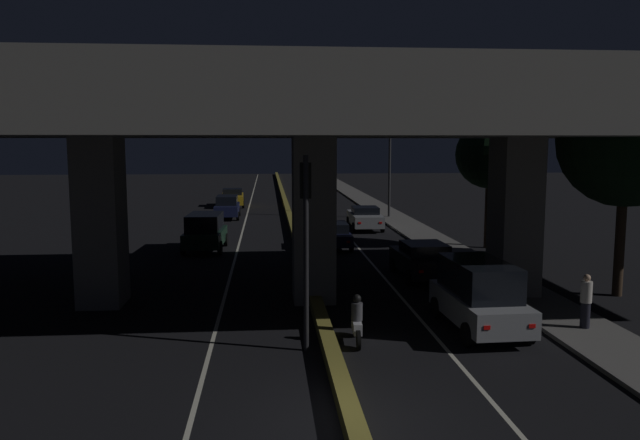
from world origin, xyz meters
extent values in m
plane|color=black|center=(0.00, 0.00, 0.00)|extent=(200.00, 200.00, 0.00)
cube|color=beige|center=(-3.22, 35.00, 0.00)|extent=(0.12, 126.00, 0.00)
cube|color=beige|center=(3.22, 35.00, 0.00)|extent=(0.12, 126.00, 0.00)
cube|color=olive|center=(0.00, 35.00, 0.18)|extent=(0.41, 126.00, 0.36)
cube|color=#5B5956|center=(7.73, 28.00, 0.06)|extent=(2.39, 126.00, 0.12)
cube|color=slate|center=(-7.36, 10.03, 2.90)|extent=(1.46, 1.78, 5.80)
cube|color=slate|center=(7.36, 10.03, 2.90)|extent=(1.46, 1.78, 5.80)
cube|color=slate|center=(0.00, 10.03, 2.90)|extent=(1.46, 1.78, 5.80)
cube|color=slate|center=(0.00, 10.03, 6.87)|extent=(36.21, 12.74, 2.13)
cube|color=#333335|center=(0.00, 10.03, 8.38)|extent=(36.21, 0.40, 0.90)
cylinder|color=black|center=(-0.61, 4.53, 2.65)|extent=(0.14, 0.14, 5.29)
cube|color=black|center=(-0.61, 4.71, 4.62)|extent=(0.30, 0.28, 0.95)
sphere|color=red|center=(-0.61, 4.86, 4.91)|extent=(0.18, 0.18, 0.18)
sphere|color=black|center=(-0.61, 4.86, 4.62)|extent=(0.18, 0.18, 0.18)
sphere|color=black|center=(-0.61, 4.86, 4.32)|extent=(0.18, 0.18, 0.18)
cylinder|color=#2D2D30|center=(7.41, 33.71, 3.72)|extent=(0.18, 0.18, 7.44)
cylinder|color=#2D2D30|center=(6.24, 33.71, 7.29)|extent=(2.34, 0.10, 0.10)
ellipsoid|color=#F2B759|center=(5.07, 33.71, 7.19)|extent=(0.56, 0.32, 0.24)
cube|color=gray|center=(4.69, 5.94, 0.72)|extent=(1.94, 4.41, 0.76)
cube|color=black|center=(4.68, 6.05, 1.59)|extent=(1.68, 3.19, 0.99)
cylinder|color=black|center=(3.76, 7.35, 0.34)|extent=(0.22, 0.69, 0.68)
cylinder|color=black|center=(5.51, 7.40, 0.34)|extent=(0.22, 0.69, 0.68)
cylinder|color=black|center=(3.86, 4.47, 0.34)|extent=(0.22, 0.69, 0.68)
cylinder|color=black|center=(5.61, 4.53, 0.34)|extent=(0.22, 0.69, 0.68)
cube|color=red|center=(4.13, 3.73, 0.76)|extent=(0.18, 0.04, 0.11)
cube|color=red|center=(5.39, 3.77, 0.76)|extent=(0.18, 0.04, 0.11)
cube|color=black|center=(4.82, 13.30, 0.67)|extent=(2.03, 4.24, 0.71)
cube|color=black|center=(4.82, 13.09, 1.26)|extent=(1.73, 2.06, 0.47)
cylinder|color=black|center=(3.84, 14.64, 0.32)|extent=(0.22, 0.64, 0.63)
cylinder|color=black|center=(5.69, 14.71, 0.32)|extent=(0.22, 0.64, 0.63)
cylinder|color=black|center=(3.94, 11.89, 0.32)|extent=(0.22, 0.64, 0.63)
cylinder|color=black|center=(5.79, 11.95, 0.32)|extent=(0.22, 0.64, 0.63)
cube|color=red|center=(4.22, 11.18, 0.71)|extent=(0.18, 0.04, 0.11)
cube|color=red|center=(5.55, 11.22, 0.71)|extent=(0.18, 0.04, 0.11)
cube|color=#141938|center=(1.83, 21.19, 0.59)|extent=(1.80, 4.29, 0.59)
cube|color=black|center=(1.83, 20.97, 1.12)|extent=(1.57, 2.06, 0.47)
cylinder|color=black|center=(0.97, 22.60, 0.30)|extent=(0.20, 0.60, 0.60)
cylinder|color=black|center=(2.71, 22.59, 0.30)|extent=(0.20, 0.60, 0.60)
cylinder|color=black|center=(0.95, 19.78, 0.30)|extent=(0.20, 0.60, 0.60)
cylinder|color=black|center=(2.69, 19.77, 0.30)|extent=(0.20, 0.60, 0.60)
cube|color=red|center=(1.20, 19.04, 0.62)|extent=(0.18, 0.03, 0.11)
cube|color=red|center=(2.44, 19.03, 0.62)|extent=(0.18, 0.03, 0.11)
cube|color=gray|center=(4.68, 27.96, 0.68)|extent=(1.93, 4.71, 0.72)
cube|color=black|center=(4.68, 27.84, 1.26)|extent=(1.66, 1.90, 0.44)
cylinder|color=black|center=(3.81, 29.52, 0.32)|extent=(0.21, 0.65, 0.65)
cylinder|color=black|center=(5.61, 29.49, 0.32)|extent=(0.21, 0.65, 0.65)
cylinder|color=black|center=(3.76, 26.44, 0.32)|extent=(0.21, 0.65, 0.65)
cylinder|color=black|center=(5.56, 26.40, 0.32)|extent=(0.21, 0.65, 0.65)
cube|color=red|center=(4.00, 25.63, 0.72)|extent=(0.18, 0.03, 0.11)
cube|color=red|center=(5.29, 25.60, 0.72)|extent=(0.18, 0.03, 0.11)
cube|color=black|center=(-4.87, 20.72, 0.71)|extent=(2.03, 4.20, 0.72)
cube|color=black|center=(-4.88, 20.61, 1.51)|extent=(1.76, 3.03, 0.87)
cylinder|color=black|center=(-4.02, 19.32, 0.35)|extent=(0.23, 0.71, 0.70)
cylinder|color=black|center=(-5.84, 19.40, 0.35)|extent=(0.23, 0.71, 0.70)
cylinder|color=black|center=(-3.90, 22.04, 0.35)|extent=(0.23, 0.71, 0.70)
cylinder|color=black|center=(-5.73, 22.11, 0.35)|extent=(0.23, 0.71, 0.70)
cube|color=white|center=(-4.13, 22.76, 0.60)|extent=(0.18, 0.04, 0.11)
cube|color=white|center=(-5.44, 22.81, 0.60)|extent=(0.18, 0.04, 0.11)
cube|color=#141938|center=(-4.60, 34.55, 0.69)|extent=(1.72, 4.23, 0.72)
cube|color=black|center=(-4.60, 34.55, 1.37)|extent=(1.50, 2.54, 0.64)
cylinder|color=black|center=(-3.77, 33.16, 0.33)|extent=(0.20, 0.65, 0.65)
cylinder|color=black|center=(-5.42, 33.15, 0.33)|extent=(0.20, 0.65, 0.65)
cylinder|color=black|center=(-3.78, 35.95, 0.33)|extent=(0.20, 0.65, 0.65)
cylinder|color=black|center=(-5.43, 35.94, 0.33)|extent=(0.20, 0.65, 0.65)
cube|color=white|center=(-4.02, 36.68, 0.58)|extent=(0.18, 0.03, 0.11)
cube|color=white|center=(-5.21, 36.67, 0.58)|extent=(0.18, 0.03, 0.11)
cube|color=gold|center=(-4.67, 43.20, 0.68)|extent=(2.05, 4.84, 0.73)
cube|color=black|center=(-4.68, 43.32, 1.30)|extent=(1.72, 1.97, 0.52)
cylinder|color=black|center=(-3.69, 41.66, 0.31)|extent=(0.22, 0.64, 0.63)
cylinder|color=black|center=(-5.54, 41.60, 0.31)|extent=(0.22, 0.64, 0.63)
cylinder|color=black|center=(-3.81, 44.81, 0.31)|extent=(0.22, 0.64, 0.63)
cylinder|color=black|center=(-5.65, 44.75, 0.31)|extent=(0.22, 0.64, 0.63)
cube|color=white|center=(-4.10, 45.63, 0.57)|extent=(0.18, 0.04, 0.11)
cube|color=white|center=(-5.42, 45.58, 0.57)|extent=(0.18, 0.04, 0.11)
cylinder|color=black|center=(0.89, 5.66, 0.27)|extent=(0.11, 0.54, 0.54)
cylinder|color=black|center=(0.81, 4.45, 0.27)|extent=(0.13, 0.55, 0.54)
cube|color=silver|center=(0.85, 5.06, 0.49)|extent=(0.29, 0.93, 0.32)
cylinder|color=#3F3F44|center=(0.85, 5.06, 0.90)|extent=(0.34, 0.34, 0.51)
sphere|color=black|center=(0.85, 5.06, 1.28)|extent=(0.24, 0.24, 0.24)
cube|color=red|center=(0.81, 4.41, 0.49)|extent=(0.08, 0.03, 0.08)
cylinder|color=black|center=(0.83, 13.34, 0.31)|extent=(0.12, 0.63, 0.63)
cylinder|color=black|center=(0.75, 12.04, 0.31)|extent=(0.14, 0.63, 0.63)
cube|color=maroon|center=(0.79, 12.69, 0.53)|extent=(0.30, 1.01, 0.32)
cylinder|color=navy|center=(0.79, 12.69, 0.99)|extent=(0.34, 0.34, 0.59)
sphere|color=silver|center=(0.79, 12.69, 1.40)|extent=(0.24, 0.24, 0.24)
cube|color=red|center=(0.74, 11.99, 0.53)|extent=(0.08, 0.03, 0.08)
cylinder|color=black|center=(0.87, 18.55, 0.31)|extent=(0.12, 0.62, 0.61)
cylinder|color=black|center=(0.96, 17.24, 0.31)|extent=(0.14, 0.62, 0.61)
cube|color=black|center=(0.92, 17.90, 0.53)|extent=(0.30, 1.01, 0.32)
cylinder|color=maroon|center=(0.92, 17.90, 0.92)|extent=(0.34, 0.34, 0.47)
sphere|color=#B21919|center=(0.92, 17.90, 1.28)|extent=(0.24, 0.24, 0.24)
cube|color=red|center=(0.96, 17.19, 0.53)|extent=(0.08, 0.04, 0.08)
cylinder|color=black|center=(7.78, 5.51, 0.51)|extent=(0.28, 0.28, 0.77)
cylinder|color=beige|center=(7.78, 5.51, 1.22)|extent=(0.33, 0.33, 0.64)
sphere|color=tan|center=(7.78, 5.51, 1.64)|extent=(0.21, 0.21, 0.21)
cylinder|color=#38281C|center=(11.20, 9.65, 1.95)|extent=(0.36, 0.36, 3.89)
sphere|color=black|center=(11.20, 9.65, 5.69)|extent=(4.80, 4.80, 4.80)
cylinder|color=#38281C|center=(10.10, 20.32, 1.82)|extent=(0.35, 0.35, 3.63)
sphere|color=black|center=(10.10, 20.32, 4.98)|extent=(3.59, 3.59, 3.59)
camera|label=1|loc=(-1.62, -11.81, 5.63)|focal=35.00mm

